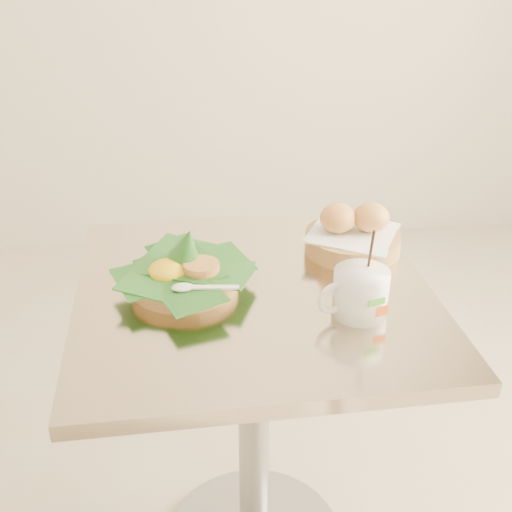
{
  "coord_description": "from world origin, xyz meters",
  "views": [
    {
      "loc": [
        0.03,
        -1.07,
        1.4
      ],
      "look_at": [
        0.15,
        0.03,
        0.82
      ],
      "focal_mm": 45.0,
      "sensor_mm": 36.0,
      "label": 1
    }
  ],
  "objects": [
    {
      "name": "rice_basket",
      "position": [
        0.0,
        0.05,
        0.79
      ],
      "size": [
        0.27,
        0.27,
        0.13
      ],
      "rotation": [
        0.0,
        0.0,
        0.21
      ],
      "color": "#AD884A",
      "rests_on": "cafe_table"
    },
    {
      "name": "coffee_mug",
      "position": [
        0.32,
        -0.08,
        0.8
      ],
      "size": [
        0.14,
        0.11,
        0.18
      ],
      "rotation": [
        0.0,
        0.0,
        0.32
      ],
      "color": "white",
      "rests_on": "cafe_table"
    },
    {
      "name": "cafe_table",
      "position": [
        0.14,
        0.03,
        0.53
      ],
      "size": [
        0.72,
        0.72,
        0.75
      ],
      "rotation": [
        0.0,
        0.0,
        0.04
      ],
      "color": "gray",
      "rests_on": "floor"
    },
    {
      "name": "bread_basket",
      "position": [
        0.38,
        0.17,
        0.79
      ],
      "size": [
        0.24,
        0.24,
        0.11
      ],
      "rotation": [
        0.0,
        0.0,
        0.31
      ],
      "color": "#AD884A",
      "rests_on": "cafe_table"
    }
  ]
}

